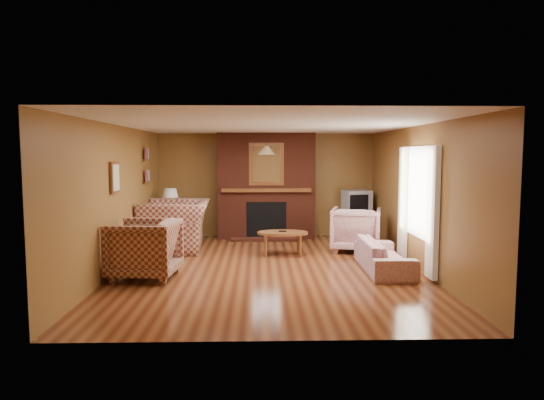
{
  "coord_description": "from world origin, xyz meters",
  "views": [
    {
      "loc": [
        -0.16,
        -8.09,
        1.92
      ],
      "look_at": [
        0.07,
        0.6,
        1.1
      ],
      "focal_mm": 32.0,
      "sensor_mm": 36.0,
      "label": 1
    }
  ],
  "objects_px": {
    "crt_tv": "(357,202)",
    "floral_armchair": "(356,229)",
    "fireplace": "(266,187)",
    "plaid_armchair": "(144,249)",
    "table_lamp": "(170,201)",
    "tv_stand": "(356,226)",
    "coffee_table": "(283,234)",
    "floral_sofa": "(384,255)",
    "plaid_loveseat": "(176,225)",
    "side_table": "(171,230)"
  },
  "relations": [
    {
      "from": "coffee_table",
      "to": "table_lamp",
      "type": "xyz_separation_m",
      "value": [
        -2.38,
        1.46,
        0.49
      ]
    },
    {
      "from": "plaid_loveseat",
      "to": "coffee_table",
      "type": "height_order",
      "value": "plaid_loveseat"
    },
    {
      "from": "plaid_loveseat",
      "to": "side_table",
      "type": "height_order",
      "value": "plaid_loveseat"
    },
    {
      "from": "floral_sofa",
      "to": "crt_tv",
      "type": "height_order",
      "value": "crt_tv"
    },
    {
      "from": "side_table",
      "to": "crt_tv",
      "type": "bearing_deg",
      "value": 4.74
    },
    {
      "from": "fireplace",
      "to": "plaid_armchair",
      "type": "bearing_deg",
      "value": -118.33
    },
    {
      "from": "floral_sofa",
      "to": "tv_stand",
      "type": "distance_m",
      "value": 3.06
    },
    {
      "from": "fireplace",
      "to": "crt_tv",
      "type": "relative_size",
      "value": 3.69
    },
    {
      "from": "plaid_loveseat",
      "to": "coffee_table",
      "type": "xyz_separation_m",
      "value": [
        2.13,
        -0.63,
        -0.09
      ]
    },
    {
      "from": "plaid_loveseat",
      "to": "plaid_armchair",
      "type": "distance_m",
      "value": 2.26
    },
    {
      "from": "fireplace",
      "to": "tv_stand",
      "type": "xyz_separation_m",
      "value": [
        2.05,
        -0.18,
        -0.89
      ]
    },
    {
      "from": "fireplace",
      "to": "table_lamp",
      "type": "relative_size",
      "value": 3.76
    },
    {
      "from": "plaid_loveseat",
      "to": "crt_tv",
      "type": "height_order",
      "value": "crt_tv"
    },
    {
      "from": "fireplace",
      "to": "plaid_loveseat",
      "type": "height_order",
      "value": "fireplace"
    },
    {
      "from": "plaid_loveseat",
      "to": "tv_stand",
      "type": "bearing_deg",
      "value": 103.37
    },
    {
      "from": "crt_tv",
      "to": "plaid_loveseat",
      "type": "bearing_deg",
      "value": -163.26
    },
    {
      "from": "floral_armchair",
      "to": "coffee_table",
      "type": "height_order",
      "value": "floral_armchair"
    },
    {
      "from": "plaid_armchair",
      "to": "floral_armchair",
      "type": "xyz_separation_m",
      "value": [
        3.71,
        2.01,
        -0.02
      ]
    },
    {
      "from": "floral_armchair",
      "to": "side_table",
      "type": "relative_size",
      "value": 1.77
    },
    {
      "from": "floral_armchair",
      "to": "crt_tv",
      "type": "xyz_separation_m",
      "value": [
        0.29,
        1.41,
        0.41
      ]
    },
    {
      "from": "crt_tv",
      "to": "floral_armchair",
      "type": "bearing_deg",
      "value": -101.62
    },
    {
      "from": "plaid_loveseat",
      "to": "fireplace",
      "type": "bearing_deg",
      "value": 122.94
    },
    {
      "from": "side_table",
      "to": "tv_stand",
      "type": "relative_size",
      "value": 0.92
    },
    {
      "from": "plaid_loveseat",
      "to": "plaid_armchair",
      "type": "relative_size",
      "value": 1.51
    },
    {
      "from": "floral_sofa",
      "to": "coffee_table",
      "type": "bearing_deg",
      "value": 53.65
    },
    {
      "from": "fireplace",
      "to": "plaid_loveseat",
      "type": "distance_m",
      "value": 2.4
    },
    {
      "from": "floral_sofa",
      "to": "coffee_table",
      "type": "distance_m",
      "value": 2.05
    },
    {
      "from": "fireplace",
      "to": "plaid_armchair",
      "type": "relative_size",
      "value": 2.38
    },
    {
      "from": "plaid_loveseat",
      "to": "tv_stand",
      "type": "relative_size",
      "value": 2.58
    },
    {
      "from": "plaid_armchair",
      "to": "side_table",
      "type": "distance_m",
      "value": 3.09
    },
    {
      "from": "tv_stand",
      "to": "crt_tv",
      "type": "bearing_deg",
      "value": -90.36
    },
    {
      "from": "coffee_table",
      "to": "crt_tv",
      "type": "bearing_deg",
      "value": 45.56
    },
    {
      "from": "floral_armchair",
      "to": "crt_tv",
      "type": "height_order",
      "value": "crt_tv"
    },
    {
      "from": "fireplace",
      "to": "floral_armchair",
      "type": "height_order",
      "value": "fireplace"
    },
    {
      "from": "tv_stand",
      "to": "plaid_armchair",
      "type": "bearing_deg",
      "value": -139.73
    },
    {
      "from": "plaid_armchair",
      "to": "crt_tv",
      "type": "distance_m",
      "value": 5.28
    },
    {
      "from": "floral_sofa",
      "to": "crt_tv",
      "type": "xyz_separation_m",
      "value": [
        0.15,
        3.05,
        0.59
      ]
    },
    {
      "from": "fireplace",
      "to": "side_table",
      "type": "height_order",
      "value": "fireplace"
    },
    {
      "from": "floral_sofa",
      "to": "floral_armchair",
      "type": "relative_size",
      "value": 1.82
    },
    {
      "from": "floral_sofa",
      "to": "floral_armchair",
      "type": "height_order",
      "value": "floral_armchair"
    },
    {
      "from": "floral_sofa",
      "to": "table_lamp",
      "type": "bearing_deg",
      "value": 57.14
    },
    {
      "from": "plaid_loveseat",
      "to": "floral_sofa",
      "type": "xyz_separation_m",
      "value": [
        3.75,
        -1.88,
        -0.24
      ]
    },
    {
      "from": "plaid_loveseat",
      "to": "coffee_table",
      "type": "relative_size",
      "value": 1.59
    },
    {
      "from": "plaid_armchair",
      "to": "table_lamp",
      "type": "xyz_separation_m",
      "value": [
        -0.15,
        3.08,
        0.44
      ]
    },
    {
      "from": "plaid_armchair",
      "to": "table_lamp",
      "type": "distance_m",
      "value": 3.12
    },
    {
      "from": "floral_sofa",
      "to": "side_table",
      "type": "xyz_separation_m",
      "value": [
        -4.0,
        2.71,
        0.02
      ]
    },
    {
      "from": "floral_armchair",
      "to": "side_table",
      "type": "xyz_separation_m",
      "value": [
        -3.86,
        1.07,
        -0.16
      ]
    },
    {
      "from": "floral_sofa",
      "to": "tv_stand",
      "type": "relative_size",
      "value": 2.96
    },
    {
      "from": "floral_armchair",
      "to": "side_table",
      "type": "bearing_deg",
      "value": -0.77
    },
    {
      "from": "plaid_armchair",
      "to": "side_table",
      "type": "bearing_deg",
      "value": -172.15
    }
  ]
}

